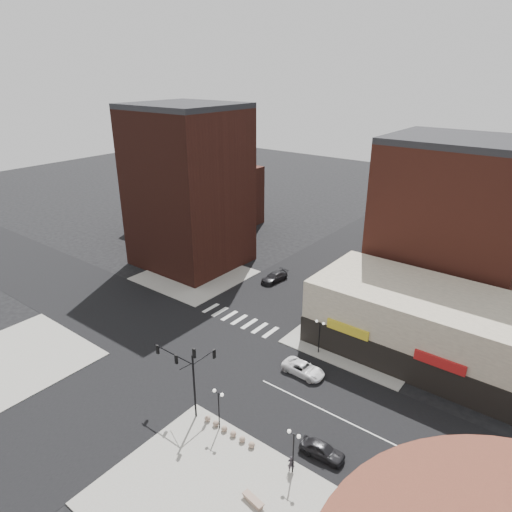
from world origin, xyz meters
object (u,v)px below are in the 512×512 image
Objects in this scene: street_lamp_ne at (320,329)px; dark_sedan_east at (322,450)px; street_lamp_se_a at (218,400)px; white_suv at (303,369)px; stone_bench at (253,500)px; street_lamp_se_b at (294,442)px; traffic_signal at (189,368)px; dark_sedan_north at (274,277)px; pedestrian at (291,464)px.

dark_sedan_east is at bearing -58.35° from street_lamp_ne.
street_lamp_se_a is 0.88× the size of white_suv.
white_suv is 2.40× the size of stone_bench.
street_lamp_se_b reaches higher than dark_sedan_east.
street_lamp_se_a is 8.00m from street_lamp_se_b.
stone_bench is (10.98, -4.39, -4.60)m from traffic_signal.
dark_sedan_north is at bearing 37.64° from dark_sedan_east.
street_lamp_ne is at bearing -97.20° from pedestrian.
street_lamp_se_b is at bearing 149.63° from pedestrian.
traffic_signal is 1.98× the size of dark_sedan_east.
street_lamp_se_b reaches higher than dark_sedan_north.
traffic_signal reaches higher than street_lamp_ne.
dark_sedan_east is 34.58m from dark_sedan_north.
dark_sedan_north is at bearing 110.30° from traffic_signal.
pedestrian reaches higher than white_suv.
pedestrian is (-1.16, -3.00, 0.23)m from dark_sedan_east.
traffic_signal is 1.87× the size of street_lamp_se_b.
white_suv is at bearing 118.44° from street_lamp_se_b.
white_suv is at bearing -92.50° from pedestrian.
pedestrian is (11.61, -0.17, -4.06)m from traffic_signal.
street_lamp_ne reaches higher than dark_sedan_east.
stone_bench is at bearing -21.78° from traffic_signal.
stone_bench is (-1.80, -7.22, -0.31)m from dark_sedan_east.
white_suv is at bearing 81.70° from street_lamp_se_a.
dark_sedan_north is at bearing 116.55° from street_lamp_se_a.
dark_sedan_north is 36.13m from pedestrian.
white_suv is at bearing -80.93° from street_lamp_ne.
pedestrian is at bearing -151.14° from white_suv.
street_lamp_se_b is at bearing -150.57° from white_suv.
street_lamp_ne is 0.86× the size of dark_sedan_north.
street_lamp_se_a is at bearing 103.74° from dark_sedan_east.
dark_sedan_east reaches higher than stone_bench.
stone_bench is (-0.63, -4.22, -0.55)m from pedestrian.
street_lamp_ne is (4.76, 15.83, -1.67)m from traffic_signal.
street_lamp_se_a is 1.00× the size of street_lamp_ne.
traffic_signal is 1.64× the size of white_suv.
dark_sedan_north is (-14.27, 28.56, -2.59)m from street_lamp_se_a.
dark_sedan_north is 39.20m from stone_bench.
stone_bench is at bearing -72.91° from street_lamp_ne.
stone_bench is (7.22, -4.22, -2.93)m from street_lamp_se_a.
dark_sedan_north is (-10.51, 28.39, -4.26)m from traffic_signal.
street_lamp_se_b is at bearing 156.68° from dark_sedan_east.
street_lamp_se_b is 4.11m from dark_sedan_east.
street_lamp_ne is at bearing -33.55° from dark_sedan_north.
dark_sedan_north reaches higher than dark_sedan_east.
dark_sedan_east is at bearing -138.74° from white_suv.
pedestrian is at bearing 154.14° from dark_sedan_east.
dark_sedan_east is (12.78, 2.83, -4.29)m from traffic_signal.
pedestrian is (6.85, -16.00, -2.39)m from street_lamp_ne.
white_suv reaches higher than stone_bench.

